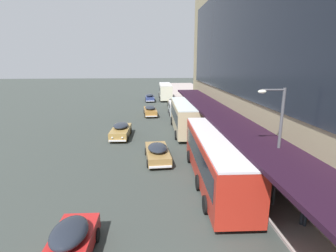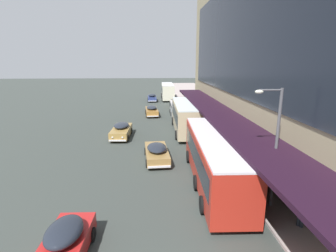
{
  "view_description": "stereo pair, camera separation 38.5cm",
  "coord_description": "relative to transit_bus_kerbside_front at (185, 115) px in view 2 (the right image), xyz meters",
  "views": [
    {
      "loc": [
        -0.19,
        -5.95,
        8.21
      ],
      "look_at": [
        1.82,
        18.79,
        1.96
      ],
      "focal_mm": 28.0,
      "sensor_mm": 36.0,
      "label": 1
    },
    {
      "loc": [
        0.19,
        -5.98,
        8.21
      ],
      "look_at": [
        1.82,
        18.79,
        1.96
      ],
      "focal_mm": 28.0,
      "sensor_mm": 36.0,
      "label": 2
    }
  ],
  "objects": [
    {
      "name": "sedan_trailing_mid",
      "position": [
        -3.74,
        24.04,
        -1.19
      ],
      "size": [
        1.89,
        4.69,
        1.55
      ],
      "color": "navy",
      "rests_on": "ground"
    },
    {
      "name": "transit_bus_kerbside_far",
      "position": [
        0.16,
        -13.48,
        -0.03
      ],
      "size": [
        3.11,
        11.55,
        3.37
      ],
      "color": "#AF261A",
      "rests_on": "ground"
    },
    {
      "name": "sedan_oncoming_rear",
      "position": [
        -3.56,
        -8.93,
        -1.23
      ],
      "size": [
        2.16,
        4.9,
        1.45
      ],
      "color": "olive",
      "rests_on": "ground"
    },
    {
      "name": "street_lamp",
      "position": [
        2.56,
        -16.68,
        2.1
      ],
      "size": [
        1.5,
        0.28,
        6.69
      ],
      "color": "#4C4C51",
      "rests_on": "sidewalk_kerb"
    },
    {
      "name": "sedan_trailing_near",
      "position": [
        -7.68,
        -20.08,
        -1.17
      ],
      "size": [
        1.96,
        4.42,
        1.61
      ],
      "color": "#B31E1D",
      "rests_on": "ground"
    },
    {
      "name": "pedestrian_at_kerb",
      "position": [
        3.35,
        -18.68,
        -0.78
      ],
      "size": [
        0.43,
        0.51,
        1.86
      ],
      "color": "#262D35",
      "rests_on": "sidewalk_kerb"
    },
    {
      "name": "sedan_lead_near",
      "position": [
        -3.88,
        9.69,
        -1.2
      ],
      "size": [
        2.07,
        5.06,
        1.52
      ],
      "color": "#9F6D31",
      "rests_on": "ground"
    },
    {
      "name": "transit_bus_kerbside_rear",
      "position": [
        -0.36,
        26.53,
        -0.06
      ],
      "size": [
        2.82,
        9.42,
        3.31
      ],
      "color": "beige",
      "rests_on": "ground"
    },
    {
      "name": "sedan_second_near",
      "position": [
        -7.26,
        -1.77,
        -1.19
      ],
      "size": [
        2.16,
        5.09,
        1.53
      ],
      "color": "olive",
      "rests_on": "ground"
    },
    {
      "name": "sedan_lead_mid",
      "position": [
        0.28,
        16.46,
        -1.16
      ],
      "size": [
        1.92,
        4.77,
        1.63
      ],
      "color": "olive",
      "rests_on": "ground"
    },
    {
      "name": "transit_bus_kerbside_front",
      "position": [
        0.0,
        0.0,
        0.0
      ],
      "size": [
        2.93,
        10.22,
        3.42
      ],
      "color": "tan",
      "rests_on": "ground"
    },
    {
      "name": "vw_van",
      "position": [
        -0.06,
        10.25,
        -0.86
      ],
      "size": [
        1.93,
        4.56,
        1.96
      ],
      "color": "#B3BBC0",
      "rests_on": "ground"
    }
  ]
}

